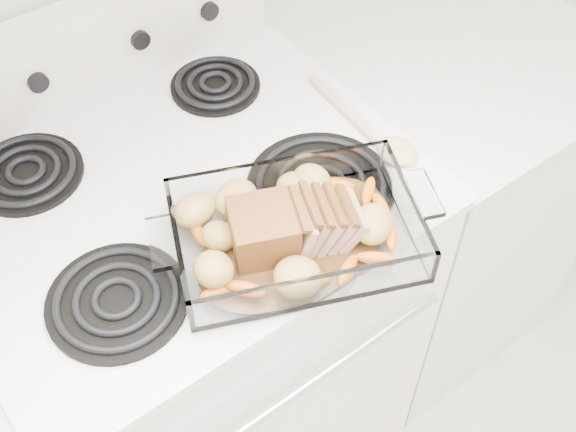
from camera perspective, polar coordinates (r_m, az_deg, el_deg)
electric_range at (r=1.59m, az=-7.10°, el=-8.37°), size 0.78×0.70×1.12m
counter_right at (r=1.86m, az=10.49°, el=1.97°), size 0.58×0.68×0.93m
baking_dish at (r=1.10m, az=0.62°, el=-1.60°), size 0.36×0.24×0.07m
pork_roast at (r=1.07m, az=-0.19°, el=-1.22°), size 0.20×0.10×0.08m
roast_vegetables at (r=1.11m, az=-0.78°, el=-0.08°), size 0.39×0.21×0.05m
wooden_spoon at (r=1.29m, az=6.88°, el=6.55°), size 0.06×0.28×0.02m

